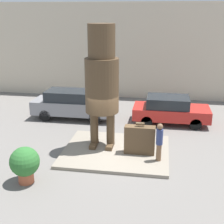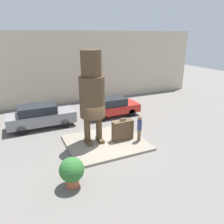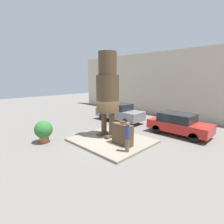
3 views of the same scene
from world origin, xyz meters
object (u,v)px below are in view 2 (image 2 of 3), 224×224
parked_car_grey (40,116)px  parked_car_red (112,106)px  giant_suitcase (123,130)px  planter_pot (72,171)px  tourist (139,127)px  statue_figure (92,91)px

parked_car_grey → parked_car_red: parked_car_grey is taller
giant_suitcase → planter_pot: bearing=-143.8°
tourist → parked_car_grey: (-5.07, 4.91, -0.14)m
giant_suitcase → parked_car_grey: parked_car_grey is taller
statue_figure → planter_pot: bearing=-123.1°
giant_suitcase → parked_car_red: size_ratio=0.34×
parked_car_grey → statue_figure: bearing=-56.7°
statue_figure → parked_car_grey: 5.19m
parked_car_red → planter_pot: size_ratio=3.01×
tourist → parked_car_red: bearing=84.3°
tourist → planter_pot: 5.25m
giant_suitcase → planter_pot: 4.82m
parked_car_grey → planter_pot: size_ratio=3.35×
giant_suitcase → tourist: size_ratio=0.88×
parked_car_grey → parked_car_red: 5.56m
parked_car_grey → parked_car_red: (5.56, 0.08, -0.08)m
tourist → planter_pot: bearing=-154.2°
giant_suitcase → parked_car_grey: (-4.24, 4.34, 0.12)m
statue_figure → planter_pot: size_ratio=3.90×
planter_pot → tourist: bearing=25.8°
parked_car_red → giant_suitcase: bearing=-106.7°
parked_car_red → statue_figure: bearing=-127.8°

